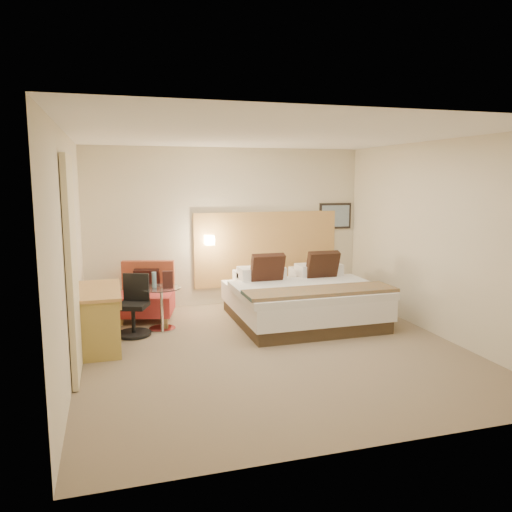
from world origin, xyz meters
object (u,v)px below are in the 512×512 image
object	(u,v)px
side_table	(162,306)
lounge_chair	(146,296)
bed	(302,299)
desk	(100,301)
desk_chair	(134,311)

from	to	relation	value
side_table	lounge_chair	bearing A→B (deg)	104.18
bed	desk	size ratio (longest dim) A/B	1.76
desk_chair	side_table	bearing A→B (deg)	18.77
desk	desk_chair	distance (m)	0.64
lounge_chair	side_table	bearing A→B (deg)	-75.82
lounge_chair	side_table	xyz separation A→B (m)	(0.17, -0.68, -0.00)
desk	bed	bearing A→B (deg)	7.28
bed	lounge_chair	size ratio (longest dim) A/B	2.21
bed	lounge_chair	bearing A→B (deg)	160.23
side_table	desk	size ratio (longest dim) A/B	0.52
lounge_chair	desk	size ratio (longest dim) A/B	0.79
lounge_chair	desk	xyz separation A→B (m)	(-0.66, -1.20, 0.26)
side_table	desk	xyz separation A→B (m)	(-0.83, -0.52, 0.26)
desk	desk_chair	size ratio (longest dim) A/B	1.46
desk_chair	bed	bearing A→B (deg)	-0.27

